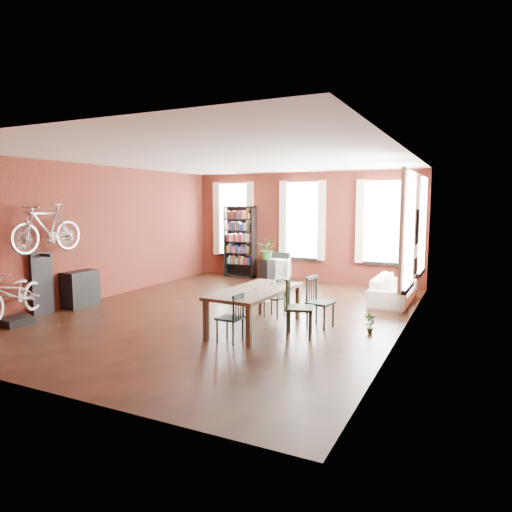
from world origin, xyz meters
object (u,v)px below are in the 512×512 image
Objects in this scene: dining_chair_a at (230,318)px; dining_chair_b at (274,297)px; bicycle_floor at (12,272)px; plant_stand at (267,271)px; bike_trainer at (16,321)px; dining_table at (256,309)px; dining_chair_c at (299,308)px; white_armchair at (277,268)px; console_table at (81,289)px; cream_sofa at (394,285)px; bookshelf at (240,242)px; dining_chair_d at (320,302)px.

dining_chair_a is 1.87m from dining_chair_b.
plant_stand is at bearing 50.87° from bicycle_floor.
bike_trainer is at bearing -111.14° from plant_stand.
plant_stand is (2.41, 6.23, 0.27)m from bike_trainer.
dining_table is 2.12× the size of dining_chair_c.
bike_trainer is (-2.53, -6.69, -0.31)m from white_armchair.
cream_sofa is at bearing 29.33° from console_table.
bike_trainer is at bearing -86.45° from console_table.
dining_chair_b is 1.57× the size of bike_trainer.
dining_table is at bearing 22.68° from bike_trainer.
dining_table is 2.62× the size of dining_chair_a.
dining_chair_a is at bearing -63.50° from bookshelf.
dining_chair_d reaches higher than dining_chair_b.
bookshelf is (-3.04, 5.13, 0.73)m from dining_table.
console_table is at bearing -118.99° from plant_stand.
cream_sofa reaches higher than dining_table.
bicycle_floor is (-2.50, -6.71, 0.64)m from white_armchair.
white_armchair is at bearing 11.28° from dining_chair_c.
white_armchair is 0.44× the size of bicycle_floor.
bookshelf is at bearing 122.90° from dining_table.
dining_chair_d is at bearing 7.19° from console_table.
dining_table is at bearing 0.92° from console_table.
dining_chair_d is (1.07, 1.52, 0.06)m from dining_chair_a.
dining_chair_b reaches higher than console_table.
console_table is 5.18m from plant_stand.
bookshelf is 5.28m from cream_sofa.
white_armchair is at bearing 111.13° from dining_table.
bicycle_floor reaches higher than dining_table.
bike_trainer is at bearing 117.64° from bicycle_floor.
bookshelf is 2.75× the size of console_table.
white_armchair is (-1.65, 3.97, -0.01)m from dining_chair_b.
white_armchair is (-1.66, 5.84, -0.03)m from dining_chair_a.
dining_chair_b is 1.03× the size of white_armchair.
dining_table is 5.21m from white_armchair.
dining_table is 4.32m from console_table.
dining_chair_b is 5.19m from bookshelf.
cream_sofa is 4.06× the size of bike_trainer.
bike_trainer is (-5.12, -1.64, -0.44)m from dining_chair_c.
console_table is at bearing 107.40° from dining_chair_d.
dining_chair_d reaches higher than white_armchair.
dining_chair_c is 1.49× the size of plant_stand.
dining_chair_c is at bearing -53.10° from bookshelf.
dining_table is 4.82m from plant_stand.
bicycle_floor reaches higher than dining_chair_d.
dining_chair_a reaches higher than white_armchair.
bicycle_floor is at bearing -50.86° from dining_chair_b.
dining_chair_d is at bearing -47.92° from bookshelf.
dining_chair_d reaches higher than cream_sofa.
plant_stand is at bearing 61.01° from console_table.
bookshelf is (-3.94, 5.25, 0.59)m from dining_chair_c.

